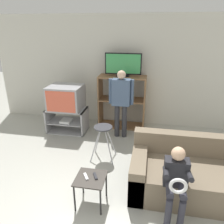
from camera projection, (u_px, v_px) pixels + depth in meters
The scene contains 12 objects.
wall_back at pixel (121, 72), 5.28m from camera, with size 6.40×0.06×2.60m.
tv_stand at pixel (67, 120), 5.11m from camera, with size 0.89×0.53×0.55m.
television_main at pixel (66, 98), 4.92m from camera, with size 0.73×0.64×0.54m.
media_shelf at pixel (122, 101), 5.23m from camera, with size 1.10×0.46×1.26m.
television_flat at pixel (123, 65), 4.93m from camera, with size 0.83×0.20×0.52m.
folding_stool at pixel (103, 133), 3.94m from camera, with size 0.44×0.38×0.66m.
snack_table at pixel (91, 181), 2.95m from camera, with size 0.40×0.40×0.43m.
remote_control_black at pixel (95, 176), 2.94m from camera, with size 0.04×0.14×0.02m, color #232328.
remote_control_white at pixel (86, 176), 2.93m from camera, with size 0.04×0.14×0.02m, color silver.
couch at pixel (193, 175), 3.22m from camera, with size 1.83×0.95×0.79m.
person_standing_adult at pixel (121, 98), 4.63m from camera, with size 0.53×0.20×1.49m.
person_seated_child at pixel (176, 179), 2.67m from camera, with size 0.33×0.43×0.98m.
Camera 1 is at (0.77, -1.55, 2.33)m, focal length 35.00 mm.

